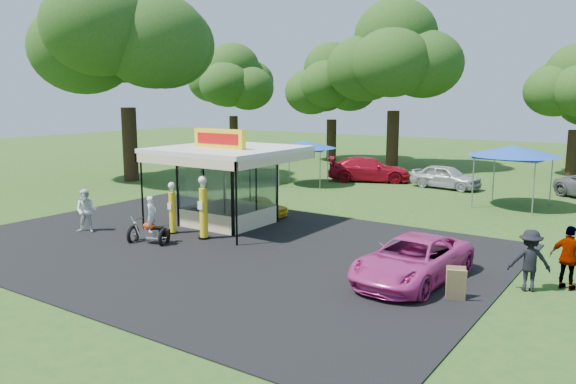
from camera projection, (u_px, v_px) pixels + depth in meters
name	position (u px, v px, depth m)	size (l,w,h in m)	color
ground	(179.00, 259.00, 19.21)	(120.00, 120.00, 0.00)	#264D18
asphalt_apron	(218.00, 246.00, 20.84)	(20.00, 14.00, 0.04)	black
gas_station_kiosk	(228.00, 184.00, 24.09)	(5.40, 5.40, 4.18)	white
gas_pump_left	(172.00, 209.00, 22.60)	(0.40, 0.40, 2.13)	black
gas_pump_right	(204.00, 209.00, 21.70)	(0.47, 0.47, 2.51)	black
motorcycle	(151.00, 225.00, 21.07)	(1.69, 1.13, 1.91)	black
spare_tires	(195.00, 216.00, 24.35)	(0.89, 0.53, 0.77)	black
a_frame_sign	(456.00, 284.00, 15.25)	(0.57, 0.64, 0.94)	#593819
kiosk_car	(259.00, 206.00, 26.11)	(1.13, 2.82, 0.96)	yellow
pink_sedan	(412.00, 260.00, 16.83)	(2.24, 4.85, 1.35)	#CF3892
spectator_west	(86.00, 211.00, 22.91)	(0.87, 0.68, 1.79)	white
spectator_east_a	(530.00, 260.00, 16.01)	(1.16, 0.67, 1.80)	black
spectator_east_b	(569.00, 258.00, 16.10)	(1.10, 0.46, 1.88)	gray
bg_car_b	(369.00, 169.00, 36.76)	(2.19, 5.40, 1.57)	#AD0D1F
bg_car_c	(446.00, 177.00, 33.90)	(1.69, 4.20, 1.43)	#ACABB0
tent_west	(304.00, 145.00, 35.02)	(4.00, 4.00, 2.79)	gray
tent_east	(514.00, 151.00, 27.83)	(4.46, 4.46, 3.12)	gray
oak_far_a	(233.00, 86.00, 52.95)	(8.60, 8.60, 10.20)	black
oak_far_b	(332.00, 87.00, 47.64)	(8.21, 8.21, 9.79)	black
oak_far_c	(395.00, 64.00, 42.50)	(10.58, 10.58, 12.47)	black
oak_near	(125.00, 43.00, 35.67)	(12.30, 12.30, 14.17)	black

